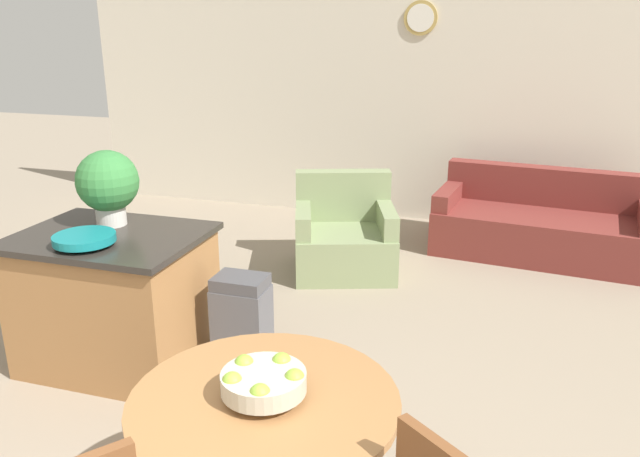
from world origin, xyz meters
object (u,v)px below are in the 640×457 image
fruit_bowl (263,381)px  armchair (344,239)px  kitchen_island (116,299)px  dining_table (265,436)px  couch (541,226)px  teal_bowl (84,239)px  trash_bin (242,325)px  potted_plant (108,184)px

fruit_bowl → armchair: bearing=99.6°
armchair → kitchen_island: bearing=-134.8°
dining_table → couch: (1.16, 4.19, -0.32)m
fruit_bowl → teal_bowl: 1.82m
teal_bowl → trash_bin: 1.09m
teal_bowl → couch: size_ratio=0.18×
dining_table → fruit_bowl: fruit_bowl is taller
kitchen_island → armchair: (0.99, 2.01, -0.16)m
dining_table → teal_bowl: bearing=147.2°
dining_table → teal_bowl: size_ratio=2.91×
fruit_bowl → kitchen_island: 1.99m
dining_table → armchair: armchair is taller
kitchen_island → trash_bin: bearing=8.5°
dining_table → armchair: bearing=99.6°
dining_table → couch: couch is taller
trash_bin → couch: (1.87, 2.85, -0.05)m
teal_bowl → trash_bin: teal_bowl is taller
potted_plant → trash_bin: bearing=-3.1°
kitchen_island → teal_bowl: 0.54m
teal_bowl → potted_plant: 0.47m
teal_bowl → armchair: bearing=66.2°
armchair → teal_bowl: bearing=-132.4°
fruit_bowl → potted_plant: size_ratio=0.67×
potted_plant → armchair: potted_plant is taller
teal_bowl → dining_table: bearing=-32.8°
kitchen_island → potted_plant: size_ratio=2.34×
kitchen_island → couch: size_ratio=0.56×
kitchen_island → trash_bin: 0.84m
trash_bin → couch: couch is taller
potted_plant → kitchen_island: bearing=-61.5°
fruit_bowl → armchair: fruit_bowl is taller
couch → fruit_bowl: bearing=-98.9°
potted_plant → couch: potted_plant is taller
couch → teal_bowl: bearing=-123.5°
dining_table → trash_bin: (-0.71, 1.34, -0.27)m
potted_plant → trash_bin: 1.25m
fruit_bowl → couch: 4.39m
fruit_bowl → trash_bin: bearing=117.8°
fruit_bowl → dining_table: bearing=-15.2°
dining_table → kitchen_island: size_ratio=0.91×
fruit_bowl → kitchen_island: bearing=141.6°
fruit_bowl → potted_plant: 2.16m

